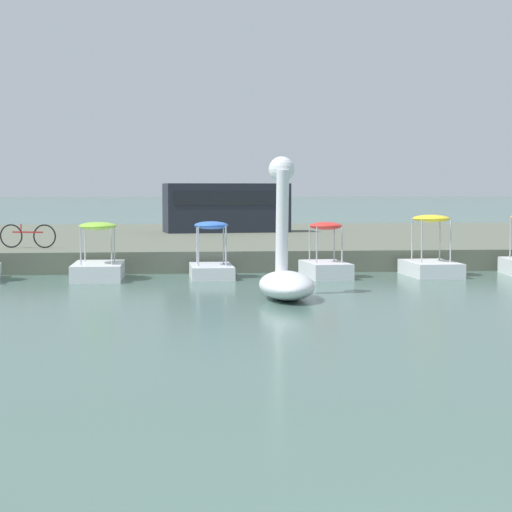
{
  "coord_description": "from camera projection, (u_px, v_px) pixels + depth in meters",
  "views": [
    {
      "loc": [
        -2.0,
        -4.04,
        2.26
      ],
      "look_at": [
        0.33,
        18.12,
        0.68
      ],
      "focal_mm": 66.47,
      "sensor_mm": 36.0,
      "label": 1
    }
  ],
  "objects": [
    {
      "name": "shore_bank_far",
      "position": [
        210.0,
        242.0,
        35.42
      ],
      "size": [
        130.94,
        20.19,
        0.58
      ],
      "primitive_type": "cube",
      "color": "#5B6051",
      "rests_on": "ground_plane"
    },
    {
      "name": "pedal_boat_yellow",
      "position": [
        431.0,
        259.0,
        24.64
      ],
      "size": [
        1.23,
        2.08,
        1.59
      ],
      "color": "white",
      "rests_on": "ground_plane"
    },
    {
      "name": "pedal_boat_red",
      "position": [
        326.0,
        262.0,
        24.15
      ],
      "size": [
        1.13,
        1.94,
        1.42
      ],
      "color": "white",
      "rests_on": "ground_plane"
    },
    {
      "name": "parked_van",
      "position": [
        226.0,
        206.0,
        36.75
      ],
      "size": [
        4.94,
        2.3,
        1.89
      ],
      "color": "#1E232D",
      "rests_on": "shore_bank_far"
    },
    {
      "name": "pedal_boat_lime",
      "position": [
        98.0,
        263.0,
        23.64
      ],
      "size": [
        1.25,
        2.3,
        1.44
      ],
      "color": "white",
      "rests_on": "ground_plane"
    },
    {
      "name": "swan_boat",
      "position": [
        286.0,
        267.0,
        19.56
      ],
      "size": [
        1.14,
        2.52,
        2.95
      ],
      "color": "white",
      "rests_on": "ground_plane"
    },
    {
      "name": "pedal_boat_blue",
      "position": [
        211.0,
        262.0,
        24.13
      ],
      "size": [
        1.07,
        2.04,
        1.44
      ],
      "color": "white",
      "rests_on": "ground_plane"
    },
    {
      "name": "bicycle_parked",
      "position": [
        28.0,
        236.0,
        26.91
      ],
      "size": [
        1.63,
        0.43,
        0.69
      ],
      "color": "black",
      "rests_on": "shore_bank_far"
    }
  ]
}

